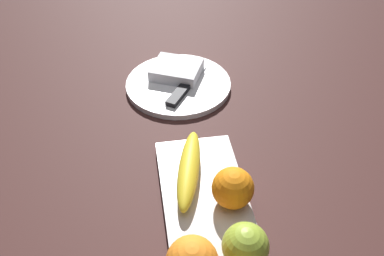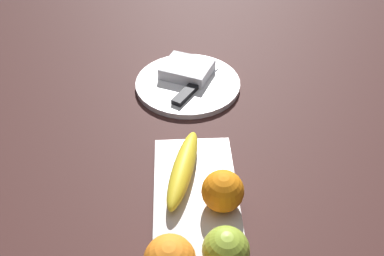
{
  "view_description": "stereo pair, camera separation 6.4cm",
  "coord_description": "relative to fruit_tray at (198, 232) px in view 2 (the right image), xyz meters",
  "views": [
    {
      "loc": [
        -0.35,
        0.07,
        0.58
      ],
      "look_at": [
        0.24,
        -0.02,
        0.05
      ],
      "focal_mm": 38.26,
      "sensor_mm": 36.0,
      "label": 1
    },
    {
      "loc": [
        -0.35,
        0.01,
        0.58
      ],
      "look_at": [
        0.24,
        -0.02,
        0.05
      ],
      "focal_mm": 38.26,
      "sensor_mm": 36.0,
      "label": 2
    }
  ],
  "objects": [
    {
      "name": "ground_plane",
      "position": [
        -0.03,
        0.02,
        -0.01
      ],
      "size": [
        2.4,
        2.4,
        0.0
      ],
      "primitive_type": "plane",
      "color": "#3C201D"
    },
    {
      "name": "banana",
      "position": [
        0.12,
        0.02,
        0.03
      ],
      "size": [
        0.2,
        0.08,
        0.04
      ],
      "primitive_type": "ellipsoid",
      "rotation": [
        0.0,
        0.0,
        -0.25
      ],
      "color": "yellow",
      "rests_on": "fruit_tray"
    },
    {
      "name": "fruit_tray",
      "position": [
        0.0,
        0.0,
        0.0
      ],
      "size": [
        0.42,
        0.15,
        0.02
      ],
      "primitive_type": "cube",
      "color": "#BEB6B8",
      "rests_on": "ground_plane"
    },
    {
      "name": "knife",
      "position": [
        0.38,
        -0.0,
        0.01
      ],
      "size": [
        0.16,
        0.12,
        0.01
      ],
      "rotation": [
        0.0,
        0.0,
        -0.6
      ],
      "color": "silver",
      "rests_on": "dinner_plate"
    },
    {
      "name": "apple",
      "position": [
        -0.06,
        -0.04,
        0.05
      ],
      "size": [
        0.07,
        0.07,
        0.07
      ],
      "primitive_type": "sphere",
      "color": "#8FAA31",
      "rests_on": "fruit_tray"
    },
    {
      "name": "dinner_plate",
      "position": [
        0.42,
        0.0,
        -0.0
      ],
      "size": [
        0.25,
        0.25,
        0.01
      ],
      "primitive_type": "cylinder",
      "color": "white",
      "rests_on": "ground_plane"
    },
    {
      "name": "orange_center",
      "position": [
        0.05,
        -0.04,
        0.05
      ],
      "size": [
        0.07,
        0.07,
        0.07
      ],
      "primitive_type": "sphere",
      "color": "orange",
      "rests_on": "fruit_tray"
    },
    {
      "name": "folded_napkin",
      "position": [
        0.45,
        0.0,
        0.02
      ],
      "size": [
        0.13,
        0.14,
        0.03
      ],
      "primitive_type": "cube",
      "rotation": [
        0.0,
        0.0,
        -0.43
      ],
      "color": "white",
      "rests_on": "dinner_plate"
    }
  ]
}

